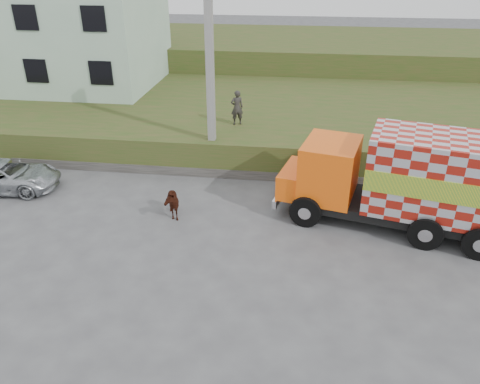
# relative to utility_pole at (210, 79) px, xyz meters

# --- Properties ---
(ground) EXTENTS (120.00, 120.00, 0.00)m
(ground) POSITION_rel_utility_pole_xyz_m (1.00, -4.60, -4.08)
(ground) COLOR #474749
(ground) RESTS_ON ground
(embankment) EXTENTS (40.00, 12.00, 1.50)m
(embankment) POSITION_rel_utility_pole_xyz_m (1.00, 5.40, -3.33)
(embankment) COLOR #2E4C19
(embankment) RESTS_ON ground
(embankment_far) EXTENTS (40.00, 12.00, 3.00)m
(embankment_far) POSITION_rel_utility_pole_xyz_m (1.00, 17.40, -2.58)
(embankment_far) COLOR #2E4C19
(embankment_far) RESTS_ON ground
(retaining_strip) EXTENTS (16.00, 0.50, 0.40)m
(retaining_strip) POSITION_rel_utility_pole_xyz_m (-1.00, -0.40, -3.88)
(retaining_strip) COLOR #595651
(retaining_strip) RESTS_ON ground
(building) EXTENTS (10.00, 8.00, 6.00)m
(building) POSITION_rel_utility_pole_xyz_m (-10.00, 8.40, 0.42)
(building) COLOR #ACC9B1
(building) RESTS_ON embankment
(utility_pole) EXTENTS (1.20, 0.30, 8.00)m
(utility_pole) POSITION_rel_utility_pole_xyz_m (0.00, 0.00, 0.00)
(utility_pole) COLOR gray
(utility_pole) RESTS_ON ground
(cargo_truck) EXTENTS (8.04, 4.15, 3.43)m
(cargo_truck) POSITION_rel_utility_pole_xyz_m (7.32, -3.59, -2.31)
(cargo_truck) COLOR black
(cargo_truck) RESTS_ON ground
(cow) EXTENTS (1.11, 1.46, 1.12)m
(cow) POSITION_rel_utility_pole_xyz_m (-0.83, -3.96, -3.52)
(cow) COLOR black
(cow) RESTS_ON ground
(suv) EXTENTS (4.46, 2.40, 1.19)m
(suv) POSITION_rel_utility_pole_xyz_m (-7.96, -2.77, -3.48)
(suv) COLOR #B0B7BB
(suv) RESTS_ON ground
(pedestrian) EXTENTS (0.67, 0.56, 1.58)m
(pedestrian) POSITION_rel_utility_pole_xyz_m (0.78, 2.08, -1.79)
(pedestrian) COLOR #322F2C
(pedestrian) RESTS_ON embankment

